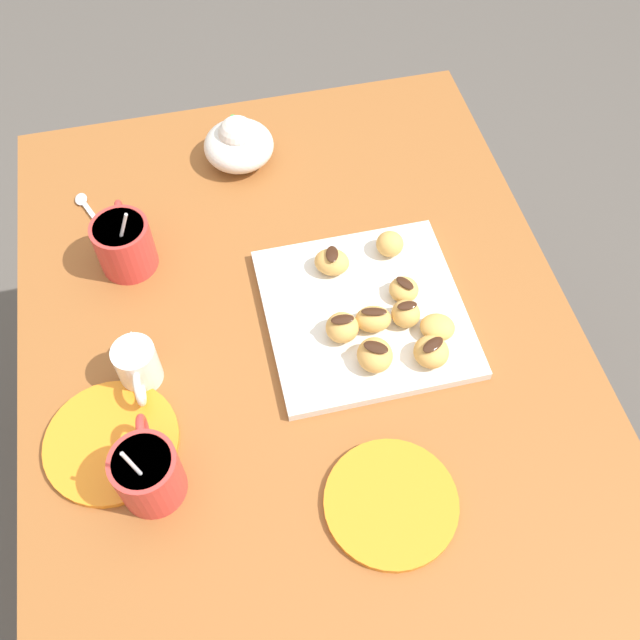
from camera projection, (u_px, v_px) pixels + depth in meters
The scene contains 26 objects.
ground_plane at pixel (308, 497), 1.66m from camera, with size 8.00×8.00×0.00m, color #514C47.
dining_table at pixel (303, 374), 1.17m from camera, with size 1.06×0.82×0.71m.
pastry_plate_square at pixel (365, 312), 1.08m from camera, with size 0.29×0.29×0.02m, color silver.
coffee_mug_red_left at pixel (148, 472), 0.90m from camera, with size 0.12×0.08×0.14m.
coffee_mug_red_right at pixel (124, 243), 1.10m from camera, with size 0.13×0.09×0.13m.
cream_pitcher_white at pixel (137, 364), 0.99m from camera, with size 0.10×0.06×0.07m.
ice_cream_bowl at pixel (239, 143), 1.23m from camera, with size 0.12×0.12×0.09m.
saucer_orange_left at pixel (391, 503), 0.92m from camera, with size 0.17×0.17×0.01m, color orange.
saucer_orange_right at pixel (112, 442), 0.97m from camera, with size 0.18×0.18×0.01m, color orange.
loose_spoon_near_saucer at pixel (94, 217), 1.19m from camera, with size 0.15×0.07×0.01m.
beignet_0 at pixel (342, 328), 1.03m from camera, with size 0.05×0.05×0.04m, color #DBA351.
chocolate_drizzle_0 at pixel (343, 319), 1.01m from camera, with size 0.03×0.02×0.01m, color #381E11.
beignet_1 at pixel (437, 327), 1.04m from camera, with size 0.05×0.04×0.03m, color #DBA351.
beignet_2 at pixel (332, 262), 1.10m from camera, with size 0.05×0.05×0.04m, color #DBA351.
chocolate_drizzle_2 at pixel (332, 254), 1.08m from camera, with size 0.03×0.02×0.01m, color #381E11.
beignet_3 at pixel (406, 314), 1.04m from camera, with size 0.04×0.04×0.04m, color #DBA351.
chocolate_drizzle_3 at pixel (407, 306), 1.03m from camera, with size 0.03×0.02×0.01m, color #381E11.
beignet_4 at pixel (431, 352), 1.01m from camera, with size 0.05×0.05×0.04m, color #DBA351.
chocolate_drizzle_4 at pixel (433, 345), 0.99m from camera, with size 0.04×0.02×0.01m, color #381E11.
beignet_5 at pixel (373, 319), 1.04m from camera, with size 0.05×0.04×0.04m, color #DBA351.
chocolate_drizzle_5 at pixel (374, 312), 1.02m from camera, with size 0.04×0.01×0.01m, color #381E11.
beignet_6 at pixel (390, 244), 1.12m from camera, with size 0.04×0.04×0.04m, color #DBA351.
beignet_7 at pixel (375, 355), 1.00m from camera, with size 0.05×0.05×0.04m, color #DBA351.
chocolate_drizzle_7 at pixel (376, 347), 0.99m from camera, with size 0.04×0.02×0.01m, color #381E11.
beignet_8 at pixel (404, 289), 1.07m from camera, with size 0.04×0.04×0.03m, color #DBA351.
chocolate_drizzle_8 at pixel (405, 283), 1.06m from camera, with size 0.03×0.02×0.01m, color #381E11.
Camera 1 is at (-0.56, 0.10, 1.61)m, focal length 40.31 mm.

